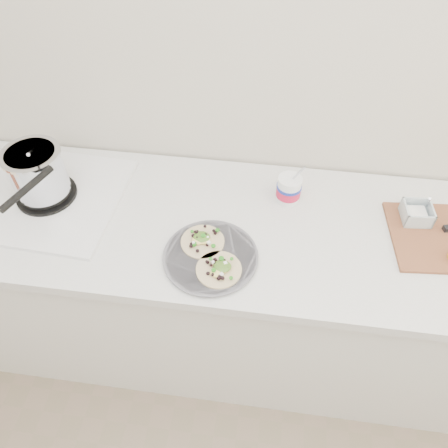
# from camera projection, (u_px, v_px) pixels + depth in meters

# --- Properties ---
(counter) EXTENTS (2.44, 0.66, 0.90)m
(counter) POSITION_uv_depth(u_px,v_px,m) (251.00, 293.00, 1.84)
(counter) COLOR silver
(counter) RESTS_ON ground
(stove) EXTENTS (0.55, 0.51, 0.25)m
(stove) POSITION_uv_depth(u_px,v_px,m) (41.00, 181.00, 1.52)
(stove) COLOR silver
(stove) RESTS_ON counter
(taco_plate) EXTENTS (0.31, 0.31, 0.04)m
(taco_plate) POSITION_uv_depth(u_px,v_px,m) (210.00, 255.00, 1.39)
(taco_plate) COLOR #5E5C64
(taco_plate) RESTS_ON counter
(tub) EXTENTS (0.09, 0.09, 0.20)m
(tub) POSITION_uv_depth(u_px,v_px,m) (290.00, 187.00, 1.53)
(tub) COLOR white
(tub) RESTS_ON counter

